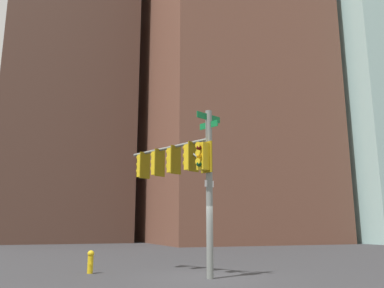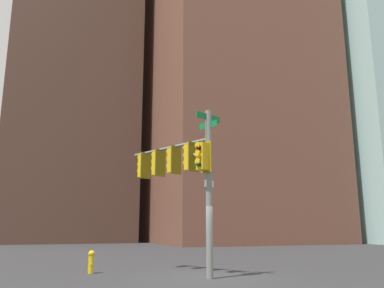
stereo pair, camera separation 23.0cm
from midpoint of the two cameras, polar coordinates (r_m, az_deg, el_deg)
The scene contains 5 objects.
ground_plane at distance 14.78m, azimuth 2.02°, elevation -18.82°, with size 200.00×200.00×0.00m, color #2D2D30.
signal_pole_assembly at distance 15.52m, azimuth -1.98°, elevation -3.40°, with size 4.72×2.49×6.09m.
fire_hydrant at distance 16.51m, azimuth -14.92°, elevation -16.08°, with size 0.34×0.26×0.87m.
building_brick_nearside at distance 52.95m, azimuth 5.14°, elevation 8.78°, with size 19.72×20.46×41.08m, color brown.
building_brick_midblock at distance 62.15m, azimuth -17.46°, elevation 10.34°, with size 23.37×15.74×49.69m, color #4C3328.
Camera 1 is at (13.48, -5.84, 1.74)m, focal length 36.74 mm.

